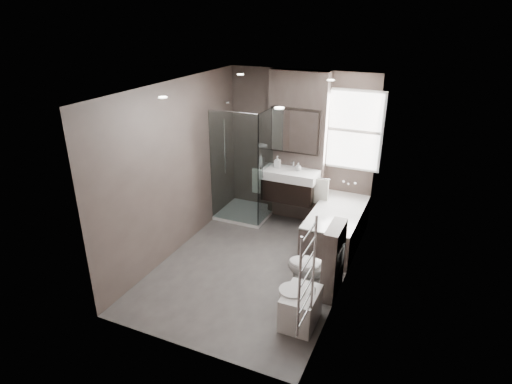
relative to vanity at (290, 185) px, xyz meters
The scene contains 15 objects.
room 1.53m from the vanity, 90.00° to the right, with size 2.70×3.90×2.70m.
vanity_pier 0.66m from the vanity, 90.00° to the left, with size 1.00×0.25×2.60m, color #50443F.
vanity is the anchor object (origin of this frame).
mirror_cabinet 0.91m from the vanity, 90.00° to the left, with size 0.86×0.08×0.76m.
towel_left 0.56m from the vanity, behind, with size 0.24×0.06×0.44m, color silver.
towel_right 0.56m from the vanity, ahead, with size 0.24×0.06×0.44m, color silver.
shower_enclosure 0.80m from the vanity, behind, with size 0.90×0.90×2.00m.
bathtub 1.07m from the vanity, 19.37° to the right, with size 0.75×1.60×0.57m.
window 1.37m from the vanity, 26.58° to the left, with size 0.98×0.06×1.33m.
toilet 2.02m from the vanity, 60.69° to the right, with size 0.40×0.71×0.72m, color white.
cistern_box 2.08m from the vanity, 54.16° to the right, with size 0.19×0.55×1.00m.
bidet 2.67m from the vanity, 67.21° to the right, with size 0.47×0.54×0.56m.
towel_radiator 3.30m from the vanity, 67.55° to the right, with size 0.03×0.49×1.10m.
soap_bottle_a 0.44m from the vanity, 169.85° to the left, with size 0.09×0.09×0.20m, color white.
soap_bottle_b 0.35m from the vanity, 19.71° to the left, with size 0.11×0.11×0.14m, color white.
Camera 1 is at (2.21, -4.99, 3.50)m, focal length 30.00 mm.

